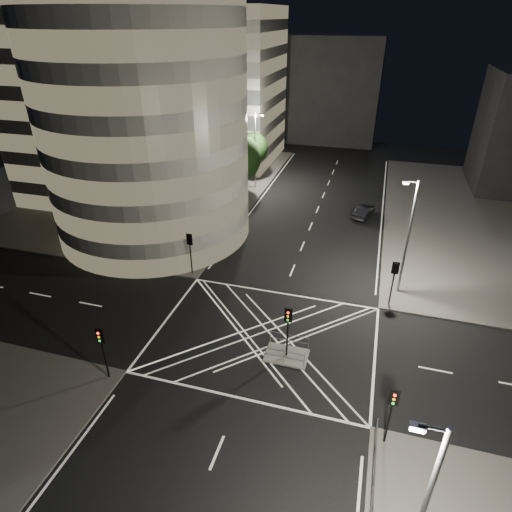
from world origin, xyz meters
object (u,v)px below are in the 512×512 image
(traffic_signal_nr, at_px, (392,407))
(sedan, at_px, (364,212))
(central_island, at_px, (286,355))
(street_lamp_right_far, at_px, (408,235))
(traffic_signal_fr, at_px, (394,275))
(street_lamp_left_near, at_px, (204,197))
(traffic_signal_nl, at_px, (102,344))
(traffic_signal_island, at_px, (288,324))
(street_lamp_left_far, at_px, (256,148))
(traffic_signal_fl, at_px, (190,246))

(traffic_signal_nr, height_order, sedan, traffic_signal_nr)
(traffic_signal_nr, bearing_deg, central_island, 142.07)
(street_lamp_right_far, height_order, sedan, street_lamp_right_far)
(street_lamp_right_far, relative_size, sedan, 2.31)
(traffic_signal_fr, xyz_separation_m, street_lamp_left_near, (-18.24, 5.20, 2.63))
(traffic_signal_nl, xyz_separation_m, traffic_signal_fr, (17.60, 13.60, 0.00))
(traffic_signal_island, distance_m, street_lamp_left_far, 33.61)
(traffic_signal_island, bearing_deg, traffic_signal_fr, 50.67)
(traffic_signal_nr, xyz_separation_m, sedan, (-3.24, 31.07, -2.20))
(traffic_signal_island, relative_size, sedan, 0.93)
(street_lamp_left_far, height_order, street_lamp_right_far, same)
(traffic_signal_fl, relative_size, traffic_signal_fr, 1.00)
(central_island, distance_m, traffic_signal_fl, 13.91)
(street_lamp_left_far, bearing_deg, traffic_signal_nr, -63.64)
(street_lamp_left_near, bearing_deg, traffic_signal_nl, -88.06)
(traffic_signal_fl, distance_m, traffic_signal_nr, 22.24)
(central_island, xyz_separation_m, traffic_signal_fr, (6.80, 8.30, 2.84))
(traffic_signal_nr, height_order, street_lamp_left_near, street_lamp_left_near)
(traffic_signal_nr, relative_size, street_lamp_right_far, 0.40)
(traffic_signal_nr, relative_size, street_lamp_left_far, 0.40)
(traffic_signal_fr, distance_m, traffic_signal_nr, 13.60)
(traffic_signal_nl, height_order, traffic_signal_nr, same)
(street_lamp_right_far, xyz_separation_m, sedan, (-3.88, 15.27, -4.83))
(traffic_signal_island, height_order, street_lamp_left_far, street_lamp_left_far)
(central_island, xyz_separation_m, street_lamp_left_near, (-11.44, 13.50, 5.47))
(traffic_signal_fr, relative_size, street_lamp_left_far, 0.40)
(street_lamp_right_far, bearing_deg, sedan, 104.26)
(central_island, bearing_deg, traffic_signal_nr, -37.93)
(traffic_signal_island, bearing_deg, sedan, 82.14)
(traffic_signal_nl, xyz_separation_m, street_lamp_right_far, (18.24, 15.80, 2.63))
(traffic_signal_fr, height_order, traffic_signal_nr, same)
(central_island, bearing_deg, sedan, 82.14)
(sedan, bearing_deg, street_lamp_left_near, 53.66)
(sedan, bearing_deg, street_lamp_left_far, -6.56)
(traffic_signal_nr, height_order, traffic_signal_island, same)
(traffic_signal_island, distance_m, street_lamp_right_far, 13.13)
(traffic_signal_fl, xyz_separation_m, street_lamp_right_far, (18.24, 2.20, 2.63))
(traffic_signal_fr, bearing_deg, traffic_signal_nl, -142.31)
(traffic_signal_fl, bearing_deg, traffic_signal_island, -37.54)
(central_island, distance_m, street_lamp_left_far, 33.95)
(central_island, relative_size, sedan, 0.69)
(central_island, height_order, traffic_signal_fr, traffic_signal_fr)
(street_lamp_left_far, bearing_deg, street_lamp_left_near, -90.00)
(traffic_signal_nr, distance_m, sedan, 31.31)
(central_island, xyz_separation_m, traffic_signal_nr, (6.80, -5.30, 2.84))
(traffic_signal_fl, bearing_deg, central_island, -37.54)
(traffic_signal_nr, bearing_deg, street_lamp_left_far, 116.36)
(street_lamp_right_far, bearing_deg, central_island, -125.30)
(street_lamp_left_far, relative_size, street_lamp_right_far, 1.00)
(traffic_signal_fr, xyz_separation_m, street_lamp_left_far, (-18.24, 23.20, 2.63))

